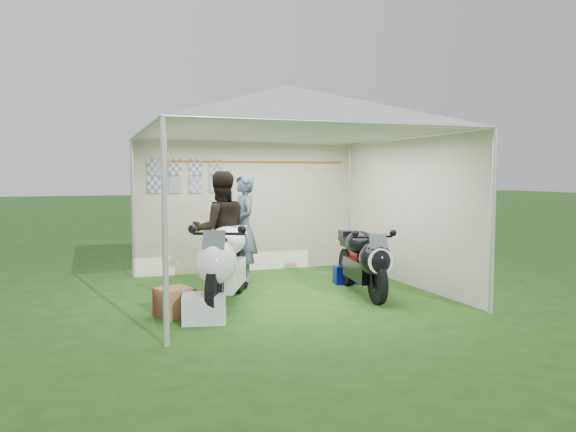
% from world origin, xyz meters
% --- Properties ---
extents(ground, '(80.00, 80.00, 0.00)m').
position_xyz_m(ground, '(0.00, 0.00, 0.00)').
color(ground, '#224716').
rests_on(ground, ground).
extents(canopy_tent, '(5.66, 5.66, 3.00)m').
position_xyz_m(canopy_tent, '(-0.00, 0.03, 2.58)').
color(canopy_tent, silver).
rests_on(canopy_tent, ground).
extents(motorcycle_white, '(1.16, 2.04, 1.07)m').
position_xyz_m(motorcycle_white, '(-1.05, -0.55, 0.60)').
color(motorcycle_white, black).
rests_on(motorcycle_white, ground).
extents(motorcycle_black, '(0.61, 1.91, 0.94)m').
position_xyz_m(motorcycle_black, '(0.98, -0.55, 0.53)').
color(motorcycle_black, black).
rests_on(motorcycle_black, ground).
extents(paddock_stand, '(0.42, 0.30, 0.29)m').
position_xyz_m(paddock_stand, '(1.12, 0.31, 0.14)').
color(paddock_stand, '#0C17BA').
rests_on(paddock_stand, ground).
extents(person_dark_jacket, '(0.88, 0.70, 1.78)m').
position_xyz_m(person_dark_jacket, '(-0.84, 0.59, 0.89)').
color(person_dark_jacket, black).
rests_on(person_dark_jacket, ground).
extents(person_blue_jacket, '(0.42, 0.64, 1.74)m').
position_xyz_m(person_blue_jacket, '(-0.36, 1.02, 0.87)').
color(person_blue_jacket, slate).
rests_on(person_blue_jacket, ground).
extents(equipment_box, '(0.52, 0.46, 0.44)m').
position_xyz_m(equipment_box, '(1.64, 0.89, 0.22)').
color(equipment_box, black).
rests_on(equipment_box, ground).
extents(crate_0, '(0.57, 0.48, 0.33)m').
position_xyz_m(crate_0, '(-1.46, -1.22, 0.17)').
color(crate_0, '#BABEC3').
rests_on(crate_0, ground).
extents(crate_1, '(0.50, 0.50, 0.35)m').
position_xyz_m(crate_1, '(-1.75, -0.84, 0.17)').
color(crate_1, brown).
rests_on(crate_1, ground).
extents(crate_2, '(0.33, 0.28, 0.22)m').
position_xyz_m(crate_2, '(-1.39, -1.30, 0.11)').
color(crate_2, '#AFB4B8').
rests_on(crate_2, ground).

